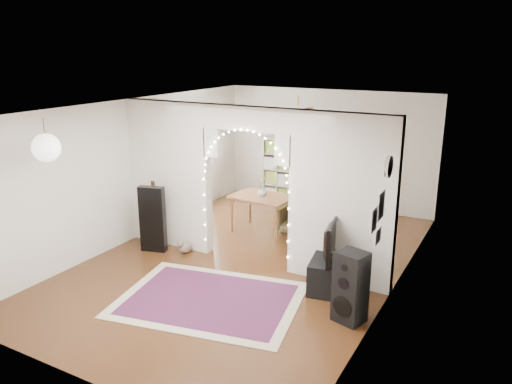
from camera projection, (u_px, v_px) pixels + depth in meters
The scene contains 25 objects.
floor at pixel (248, 260), 8.78m from camera, with size 7.50×7.50×0.00m, color black.
ceiling at pixel (248, 106), 8.03m from camera, with size 5.00×7.50×0.02m, color white.
wall_back at pixel (328, 148), 11.56m from camera, with size 5.00×0.02×2.70m, color silver.
wall_front at pixel (72, 271), 5.25m from camera, with size 5.00×0.02×2.70m, color silver.
wall_left at pixel (135, 170), 9.56m from camera, with size 0.02×7.50×2.70m, color silver.
wall_right at pixel (397, 209), 7.25m from camera, with size 0.02×7.50×2.70m, color silver.
divider_wall at pixel (248, 182), 8.38m from camera, with size 5.00×0.20×2.70m.
fairy_lights at pixel (244, 177), 8.24m from camera, with size 1.64×0.04×1.60m, color #FFEABF, non-canonical shape.
window at pixel (191, 146), 11.02m from camera, with size 0.04×1.20×1.40m, color white.
wall_clock at pixel (389, 167), 6.55m from camera, with size 0.31×0.31×0.03m, color white.
picture_frames at pixel (378, 219), 6.38m from camera, with size 0.02×0.50×0.70m, color white, non-canonical shape.
paper_lantern at pixel (46, 148), 7.01m from camera, with size 0.40×0.40×0.40m, color white.
ceiling_fan at pixel (298, 111), 9.79m from camera, with size 1.10×1.10×0.30m, color #C58E41, non-canonical shape.
area_rug at pixel (210, 299), 7.41m from camera, with size 2.62×1.96×0.02m, color maroon.
guitar_case at pixel (153, 219), 9.04m from camera, with size 0.47×0.16×1.22m, color black.
acoustic_guitar at pixel (155, 222), 9.30m from camera, with size 0.44×0.20×1.07m.
tabby_cat at pixel (185, 247), 9.07m from camera, with size 0.24×0.44×0.29m.
floor_speaker at pixel (350, 287), 6.71m from camera, with size 0.47×0.43×1.01m.
media_console at pixel (326, 271), 7.79m from camera, with size 0.40×1.00×0.50m, color black.
tv at pixel (327, 237), 7.64m from camera, with size 1.07×0.14×0.62m, color black.
bookcase at pixel (294, 171), 11.85m from camera, with size 1.52×0.39×1.56m, color #CBB393.
dining_table at pixel (262, 200), 9.96m from camera, with size 1.27×0.91×0.76m.
flower_vase at pixel (262, 191), 9.91m from camera, with size 0.18×0.18×0.19m, color silver.
dining_chair_left at pixel (311, 204), 11.03m from camera, with size 0.57×0.58×0.53m, color brown.
dining_chair_right at pixel (296, 220), 10.01m from camera, with size 0.56×0.58×0.53m, color brown.
Camera 1 is at (4.00, -7.04, 3.61)m, focal length 35.00 mm.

